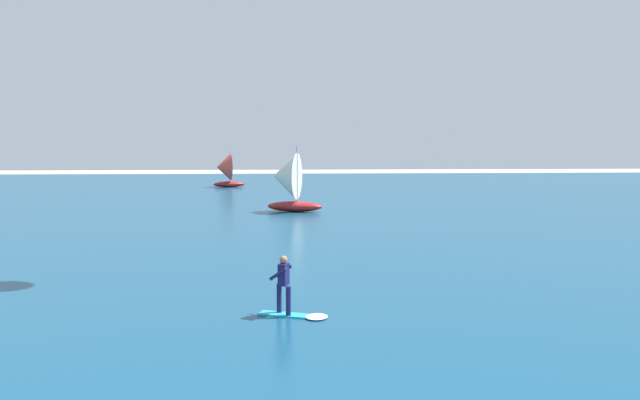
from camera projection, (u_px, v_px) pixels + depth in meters
ocean at (303, 205)px, 50.31m from camera, size 160.00×90.00×0.10m
kitesurfer at (290, 294)px, 18.61m from camera, size 2.03×1.22×1.67m
sailboat_leading at (225, 170)px, 67.95m from camera, size 3.34×2.92×3.77m
sailboat_far_left at (287, 181)px, 45.25m from camera, size 3.93×3.44×4.42m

